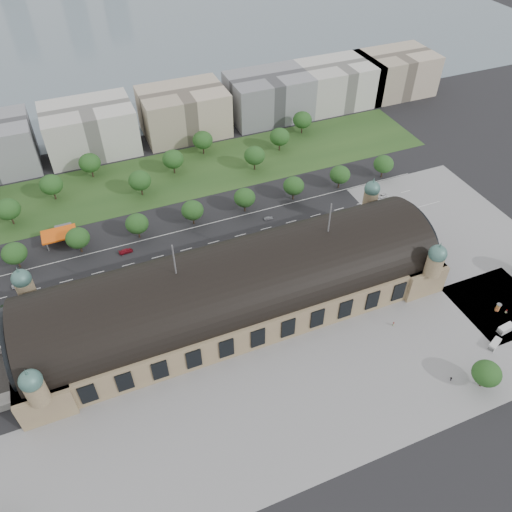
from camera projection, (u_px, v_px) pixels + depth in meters
name	position (u px, v px, depth m)	size (l,w,h in m)	color
ground	(237.00, 308.00, 182.35)	(900.00, 900.00, 0.00)	black
station	(236.00, 289.00, 175.38)	(150.00, 48.40, 44.30)	#9A885F
plaza_south	(317.00, 398.00, 155.24)	(190.00, 48.00, 0.12)	gray
plaza_east	(464.00, 238.00, 211.13)	(56.00, 100.00, 0.12)	gray
road_slab	(158.00, 257.00, 202.58)	(260.00, 26.00, 0.10)	black
grass_belt	(140.00, 183.00, 241.36)	(300.00, 45.00, 0.10)	#24451B
petrol_station	(62.00, 232.00, 209.65)	(14.00, 13.00, 5.05)	#EE560E
lake	(100.00, 39.00, 384.88)	(700.00, 320.00, 0.08)	slate
office_3	(90.00, 129.00, 256.21)	(45.00, 32.00, 24.00)	beige
office_4	(184.00, 112.00, 270.19)	(45.00, 32.00, 24.00)	#BDAC95
office_5	(268.00, 96.00, 284.16)	(45.00, 32.00, 24.00)	gray
office_6	(338.00, 84.00, 296.74)	(45.00, 32.00, 24.00)	beige
office_7	(395.00, 73.00, 307.92)	(45.00, 32.00, 24.00)	#BDAC95
tree_row_2	(14.00, 253.00, 193.21)	(9.60, 9.60, 11.52)	#2D2116
tree_row_3	(78.00, 238.00, 199.92)	(9.60, 9.60, 11.52)	#2D2116
tree_row_4	(137.00, 224.00, 206.62)	(9.60, 9.60, 11.52)	#2D2116
tree_row_5	(192.00, 210.00, 213.33)	(9.60, 9.60, 11.52)	#2D2116
tree_row_6	(245.00, 198.00, 220.04)	(9.60, 9.60, 11.52)	#2D2116
tree_row_7	(294.00, 186.00, 226.75)	(9.60, 9.60, 11.52)	#2D2116
tree_row_8	(340.00, 175.00, 233.45)	(9.60, 9.60, 11.52)	#2D2116
tree_row_9	(384.00, 164.00, 240.16)	(9.60, 9.60, 11.52)	#2D2116
tree_belt_3	(8.00, 209.00, 212.90)	(10.40, 10.40, 12.48)	#2D2116
tree_belt_4	(51.00, 185.00, 226.36)	(10.40, 10.40, 12.48)	#2D2116
tree_belt_5	(90.00, 163.00, 239.83)	(10.40, 10.40, 12.48)	#2D2116
tree_belt_6	(140.00, 180.00, 228.83)	(10.40, 10.40, 12.48)	#2D2116
tree_belt_7	(173.00, 159.00, 242.29)	(10.40, 10.40, 12.48)	#2D2116
tree_belt_8	(203.00, 140.00, 255.76)	(10.40, 10.40, 12.48)	#2D2116
tree_belt_9	(255.00, 155.00, 244.76)	(10.40, 10.40, 12.48)	#2D2116
tree_belt_10	(280.00, 137.00, 258.22)	(10.40, 10.40, 12.48)	#2D2116
tree_belt_11	(302.00, 120.00, 271.69)	(10.40, 10.40, 12.48)	#2D2116
tree_plaza_s	(487.00, 373.00, 153.72)	(9.00, 9.00, 10.64)	#2D2116
traffic_car_1	(18.00, 285.00, 189.80)	(1.67, 4.79, 1.58)	gray
traffic_car_2	(63.00, 290.00, 188.23)	(2.27, 4.91, 1.37)	black
traffic_car_3	(126.00, 251.00, 204.03)	(2.28, 5.60, 1.62)	maroon
traffic_car_4	(202.00, 252.00, 203.77)	(1.83, 4.55, 1.55)	#1C1845
traffic_car_5	(269.00, 218.00, 220.18)	(1.36, 3.89, 1.28)	slate
traffic_car_6	(382.00, 196.00, 232.48)	(2.29, 4.97, 1.38)	silver
parked_car_0	(1.00, 330.00, 173.70)	(1.74, 4.99, 1.65)	black
parked_car_1	(52.00, 310.00, 180.66)	(2.46, 5.34, 1.48)	maroon
parked_car_2	(115.00, 297.00, 185.37)	(2.18, 5.37, 1.56)	#19163E
parked_car_3	(70.00, 303.00, 183.24)	(1.57, 3.90, 1.33)	#5C5E64
parked_car_4	(103.00, 295.00, 186.00)	(1.71, 4.89, 1.61)	silver
parked_car_5	(120.00, 297.00, 185.31)	(2.72, 5.90, 1.64)	gray
parked_car_6	(144.00, 287.00, 189.13)	(1.99, 4.90, 1.42)	black
bus_west	(211.00, 255.00, 201.24)	(2.78, 11.88, 3.31)	red
bus_mid	(223.00, 256.00, 200.86)	(2.58, 11.02, 3.07)	beige
bus_east	(300.00, 230.00, 212.77)	(2.45, 10.48, 2.92)	silver
van_east	(505.00, 329.00, 173.64)	(6.12, 3.00, 2.55)	silver
van_south	(494.00, 345.00, 168.81)	(5.88, 4.20, 2.37)	silver
advertising_column	(498.00, 307.00, 180.33)	(1.78, 1.78, 3.38)	#C63C31
pedestrian_0	(393.00, 324.00, 175.72)	(0.88, 0.50, 1.79)	gray
pedestrian_1	(506.00, 328.00, 174.35)	(0.71, 0.47, 1.96)	gray
pedestrian_4	(451.00, 379.00, 159.09)	(1.14, 0.50, 1.77)	gray
pedestrian_5	(506.00, 311.00, 180.03)	(0.86, 0.49, 1.77)	gray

